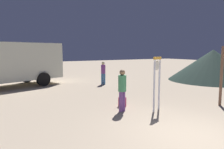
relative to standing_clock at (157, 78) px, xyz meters
The scene contains 8 objects.
ground_plane 2.81m from the standing_clock, 109.94° to the right, with size 80.00×80.00×0.00m, color #BFA88C.
standing_clock is the anchor object (origin of this frame).
arrow_sign 3.22m from the standing_clock, 13.03° to the right, with size 0.91×0.52×2.51m.
person_near_clock 1.39m from the standing_clock, 153.34° to the left, with size 0.31×0.31×1.61m.
backpack 1.80m from the standing_clock, 124.07° to the left, with size 0.28×0.24×0.39m.
person_distant 6.70m from the standing_clock, 79.37° to the left, with size 0.30×0.30×1.57m.
box_truck_near 9.70m from the standing_clock, 115.48° to the left, with size 6.85×4.27×2.82m.
dome_tent 10.23m from the standing_clock, 22.53° to the left, with size 6.62×6.62×2.40m.
Camera 1 is at (-4.71, -3.58, 2.33)m, focal length 33.51 mm.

